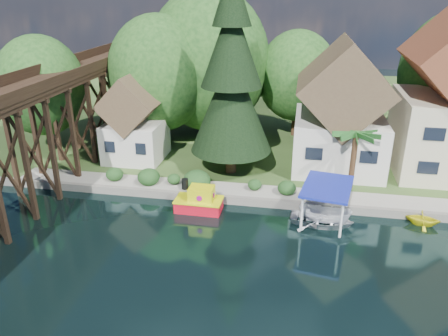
{
  "coord_description": "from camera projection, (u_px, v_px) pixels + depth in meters",
  "views": [
    {
      "loc": [
        3.66,
        -21.15,
        15.36
      ],
      "look_at": [
        -1.27,
        6.0,
        3.75
      ],
      "focal_mm": 35.0,
      "sensor_mm": 36.0,
      "label": 1
    }
  ],
  "objects": [
    {
      "name": "ground",
      "position": [
        227.0,
        267.0,
        25.74
      ],
      "size": [
        140.0,
        140.0,
        0.0
      ],
      "primitive_type": "plane",
      "color": "black",
      "rests_on": "ground"
    },
    {
      "name": "bank",
      "position": [
        272.0,
        111.0,
        56.48
      ],
      "size": [
        140.0,
        52.0,
        0.5
      ],
      "primitive_type": "cube",
      "color": "#2B441B",
      "rests_on": "ground"
    },
    {
      "name": "seawall",
      "position": [
        299.0,
        206.0,
        32.21
      ],
      "size": [
        60.0,
        0.4,
        0.62
      ],
      "primitive_type": "cube",
      "color": "slate",
      "rests_on": "ground"
    },
    {
      "name": "promenade",
      "position": [
        326.0,
        197.0,
        32.98
      ],
      "size": [
        50.0,
        2.6,
        0.06
      ],
      "primitive_type": "cube",
      "color": "gray",
      "rests_on": "bank"
    },
    {
      "name": "trestle_bridge",
      "position": [
        18.0,
        137.0,
        30.99
      ],
      "size": [
        4.12,
        44.18,
        9.3
      ],
      "color": "black",
      "rests_on": "ground"
    },
    {
      "name": "house_left",
      "position": [
        341.0,
        115.0,
        37.1
      ],
      "size": [
        7.64,
        8.64,
        11.02
      ],
      "color": "silver",
      "rests_on": "bank"
    },
    {
      "name": "shed",
      "position": [
        135.0,
        124.0,
        39.22
      ],
      "size": [
        5.09,
        5.4,
        7.85
      ],
      "color": "silver",
      "rests_on": "bank"
    },
    {
      "name": "bg_trees",
      "position": [
        275.0,
        76.0,
        42.02
      ],
      "size": [
        49.9,
        13.3,
        10.57
      ],
      "color": "#382314",
      "rests_on": "bank"
    },
    {
      "name": "shrubs",
      "position": [
        190.0,
        179.0,
        34.42
      ],
      "size": [
        15.76,
        2.47,
        1.7
      ],
      "color": "#163E18",
      "rests_on": "bank"
    },
    {
      "name": "conifer",
      "position": [
        231.0,
        79.0,
        34.53
      ],
      "size": [
        6.73,
        6.73,
        16.57
      ],
      "color": "#382314",
      "rests_on": "bank"
    },
    {
      "name": "palm_tree",
      "position": [
        356.0,
        136.0,
        32.89
      ],
      "size": [
        4.2,
        4.2,
        4.97
      ],
      "color": "#382314",
      "rests_on": "bank"
    },
    {
      "name": "tugboat",
      "position": [
        199.0,
        201.0,
        31.9
      ],
      "size": [
        3.47,
        1.94,
        2.5
      ],
      "color": "red",
      "rests_on": "ground"
    },
    {
      "name": "boat_white_a",
      "position": [
        322.0,
        219.0,
        30.13
      ],
      "size": [
        4.6,
        3.49,
        0.9
      ],
      "primitive_type": "imported",
      "rotation": [
        0.0,
        0.0,
        1.47
      ],
      "color": "white",
      "rests_on": "ground"
    },
    {
      "name": "boat_canopy",
      "position": [
        325.0,
        207.0,
        29.97
      ],
      "size": [
        3.84,
        4.98,
        2.91
      ],
      "color": "white",
      "rests_on": "ground"
    },
    {
      "name": "boat_yellow",
      "position": [
        423.0,
        217.0,
        30.01
      ],
      "size": [
        2.57,
        2.33,
        1.19
      ],
      "primitive_type": "imported",
      "rotation": [
        0.0,
        0.0,
        1.39
      ],
      "color": "yellow",
      "rests_on": "ground"
    }
  ]
}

